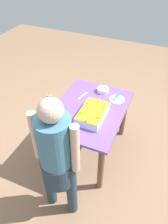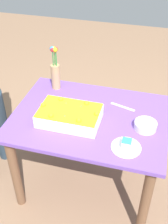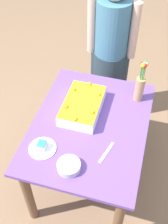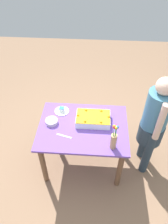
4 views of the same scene
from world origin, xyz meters
The scene contains 8 objects.
ground_plane centered at (0.00, 0.00, 0.00)m, with size 8.00×8.00×0.00m, color #8C6A4F.
dining_table centered at (0.00, 0.00, 0.61)m, with size 1.12×0.84×0.74m.
sheet_cake centered at (0.12, 0.09, 0.79)m, with size 0.43×0.27×0.12m.
serving_plate_with_slice centered at (-0.30, 0.26, 0.76)m, with size 0.19×0.19×0.07m.
cake_knife centered at (-0.22, -0.17, 0.75)m, with size 0.20×0.02×0.00m, color silver.
flower_vase centered at (0.36, -0.30, 0.89)m, with size 0.07×0.07×0.36m.
fruit_bowl centered at (-0.40, 0.03, 0.77)m, with size 0.15×0.15×0.05m, color silver.
person_standing centered at (0.86, 0.04, 0.85)m, with size 0.31×0.45×1.49m.
Camera 3 is at (-1.31, -0.33, 2.33)m, focal length 45.00 mm.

